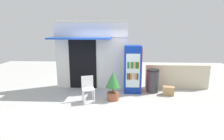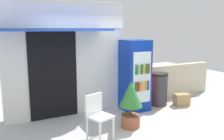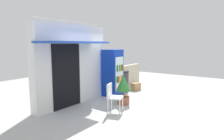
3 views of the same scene
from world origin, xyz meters
name	(u,v)px [view 1 (image 1 of 3)]	position (x,y,z in m)	size (l,w,h in m)	color
ground	(102,102)	(0.00, 0.00, 0.00)	(16.00, 16.00, 0.00)	#B2B2AD
storefront_building	(91,53)	(-0.61, 1.72, 1.48)	(3.06, 1.18, 2.83)	silver
drink_cooler	(133,69)	(1.11, 1.19, 0.93)	(0.68, 0.69, 1.86)	#0C2D9E
plastic_chair	(88,87)	(-0.49, 0.08, 0.52)	(0.52, 0.53, 0.89)	white
potted_plant_near_shop	(113,84)	(0.38, 0.23, 0.60)	(0.51, 0.51, 1.03)	#995138
trash_bin	(153,81)	(1.92, 1.19, 0.46)	(0.49, 0.49, 0.92)	#38383D
stone_boundary_wall	(177,77)	(3.02, 1.74, 0.51)	(2.62, 0.21, 1.01)	beige
cardboard_box	(168,91)	(2.48, 0.87, 0.16)	(0.42, 0.26, 0.33)	tan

